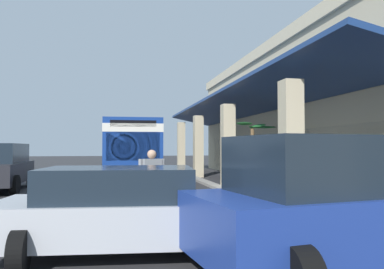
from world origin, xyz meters
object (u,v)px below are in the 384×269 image
at_px(parked_sedan_silver, 127,210).
at_px(potted_palm, 253,174).
at_px(transit_bus, 131,147).
at_px(parked_suv_blue, 351,202).
at_px(pedestrian, 152,179).

relative_size(parked_sedan_silver, potted_palm, 1.58).
relative_size(transit_bus, parked_sedan_silver, 2.47).
height_order(transit_bus, parked_suv_blue, transit_bus).
distance_m(pedestrian, potted_palm, 7.29).
bearing_deg(pedestrian, parked_suv_blue, 27.99).
bearing_deg(parked_sedan_silver, pedestrian, 167.41).
height_order(parked_suv_blue, potted_palm, potted_palm).
xyz_separation_m(transit_bus, potted_palm, (6.39, 4.91, -1.16)).
xyz_separation_m(transit_bus, pedestrian, (11.86, 0.10, -0.86)).
distance_m(parked_sedan_silver, potted_palm, 10.25).
bearing_deg(parked_suv_blue, pedestrian, -152.01).
height_order(parked_suv_blue, pedestrian, parked_suv_blue).
bearing_deg(transit_bus, parked_sedan_silver, -2.33).
distance_m(parked_suv_blue, parked_sedan_silver, 3.56).
bearing_deg(potted_palm, transit_bus, -142.51).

